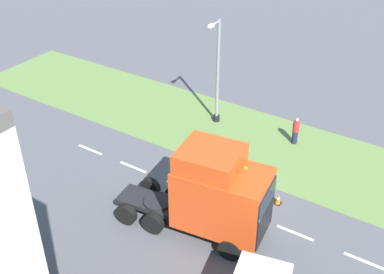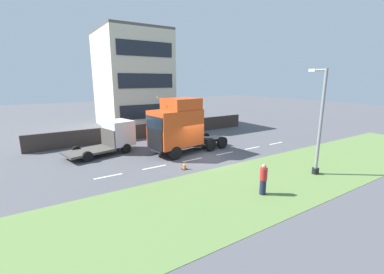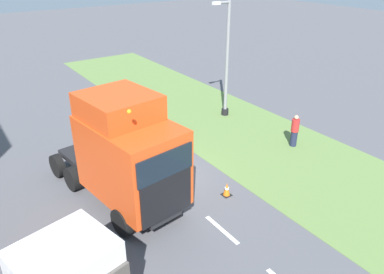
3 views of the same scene
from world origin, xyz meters
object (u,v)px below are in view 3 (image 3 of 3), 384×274
at_px(pedestrian, 295,131).
at_px(traffic_cone_lead, 227,189).
at_px(lorry_cab, 127,155).
at_px(lamp_post, 226,68).

xyz_separation_m(pedestrian, traffic_cone_lead, (5.64, 1.48, -0.55)).
bearing_deg(lorry_cab, lamp_post, -157.45).
relative_size(lorry_cab, traffic_cone_lead, 12.82).
height_order(lorry_cab, traffic_cone_lead, lorry_cab).
height_order(lamp_post, traffic_cone_lead, lamp_post).
bearing_deg(pedestrian, traffic_cone_lead, 14.71).
xyz_separation_m(lorry_cab, traffic_cone_lead, (-3.54, 1.58, -2.01)).
height_order(lorry_cab, pedestrian, lorry_cab).
distance_m(lorry_cab, pedestrian, 9.30).
height_order(pedestrian, traffic_cone_lead, pedestrian).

